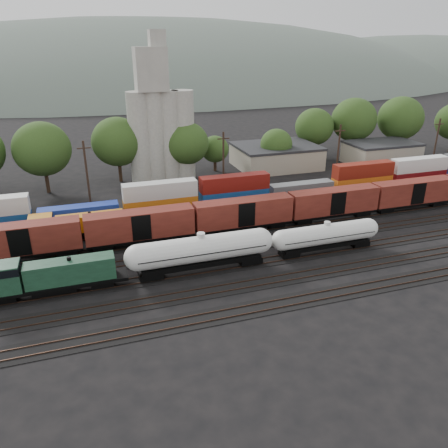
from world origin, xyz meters
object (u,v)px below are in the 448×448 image
object	(u,v)px
orange_locomotive	(71,226)
grain_silo	(160,126)
green_locomotive	(44,276)
tank_car_a	(201,250)

from	to	relation	value
orange_locomotive	grain_silo	bearing A→B (deg)	54.75
green_locomotive	orange_locomotive	size ratio (longest dim) A/B	1.03
tank_car_a	grain_silo	distance (m)	41.95
tank_car_a	orange_locomotive	distance (m)	21.45
green_locomotive	tank_car_a	xyz separation A→B (m)	(18.28, 0.00, 0.44)
grain_silo	green_locomotive	bearing A→B (deg)	-117.50
green_locomotive	tank_car_a	size ratio (longest dim) A/B	0.87
green_locomotive	tank_car_a	world-z (taller)	tank_car_a
tank_car_a	grain_silo	world-z (taller)	grain_silo
orange_locomotive	green_locomotive	bearing A→B (deg)	-101.20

